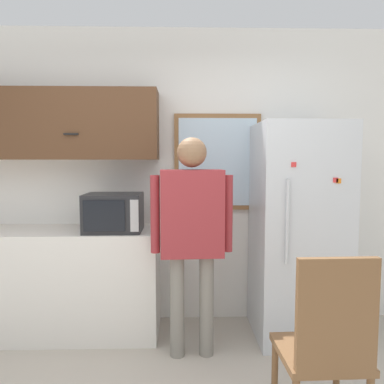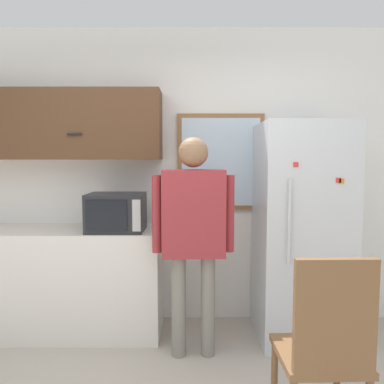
# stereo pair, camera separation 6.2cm
# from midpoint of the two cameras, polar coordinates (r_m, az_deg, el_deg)

# --- Properties ---
(back_wall) EXTENTS (6.00, 0.06, 2.70)m
(back_wall) POSITION_cam_midpoint_polar(r_m,az_deg,el_deg) (3.52, -3.64, 2.29)
(back_wall) COLOR white
(back_wall) RESTS_ON ground_plane
(counter) EXTENTS (2.17, 0.59, 0.92)m
(counter) POSITION_cam_midpoint_polar(r_m,az_deg,el_deg) (3.61, -22.28, -12.43)
(counter) COLOR silver
(counter) RESTS_ON ground_plane
(upper_cabinets) EXTENTS (2.17, 0.35, 0.60)m
(upper_cabinets) POSITION_cam_midpoint_polar(r_m,az_deg,el_deg) (3.58, -22.24, 9.41)
(upper_cabinets) COLOR #51331E
(microwave) EXTENTS (0.47, 0.37, 0.32)m
(microwave) POSITION_cam_midpoint_polar(r_m,az_deg,el_deg) (3.19, -11.06, -3.05)
(microwave) COLOR #232326
(microwave) RESTS_ON counter
(person) EXTENTS (0.62, 0.24, 1.68)m
(person) POSITION_cam_midpoint_polar(r_m,az_deg,el_deg) (2.83, 0.68, -4.93)
(person) COLOR gray
(person) RESTS_ON ground_plane
(refrigerator) EXTENTS (0.71, 0.74, 1.81)m
(refrigerator) POSITION_cam_midpoint_polar(r_m,az_deg,el_deg) (3.31, 16.59, -5.81)
(refrigerator) COLOR silver
(refrigerator) RESTS_ON ground_plane
(chair) EXTENTS (0.46, 0.46, 1.04)m
(chair) POSITION_cam_midpoint_polar(r_m,az_deg,el_deg) (2.24, 20.36, -20.79)
(chair) COLOR brown
(chair) RESTS_ON ground_plane
(window) EXTENTS (0.80, 0.05, 0.88)m
(window) POSITION_cam_midpoint_polar(r_m,az_deg,el_deg) (3.48, 4.73, 4.55)
(window) COLOR olive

